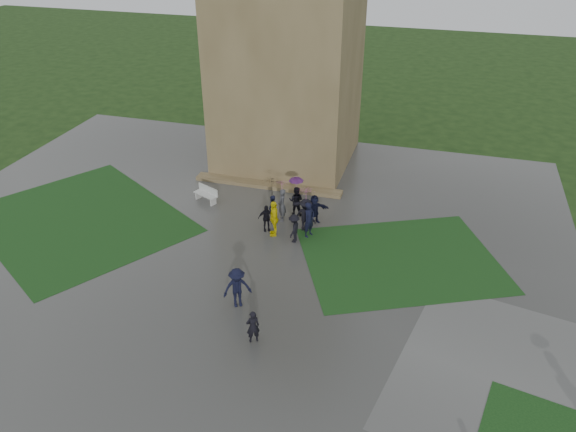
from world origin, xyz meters
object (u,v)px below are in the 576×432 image
(tower, at_px, (288,17))
(pedestrian_mid, at_px, (237,288))
(bench, at_px, (206,194))
(pedestrian_near, at_px, (253,327))

(tower, bearing_deg, pedestrian_mid, -81.77)
(tower, bearing_deg, bench, -111.37)
(pedestrian_mid, bearing_deg, pedestrian_near, -86.70)
(pedestrian_near, bearing_deg, pedestrian_mid, -88.34)
(tower, height_order, pedestrian_mid, tower)
(bench, bearing_deg, pedestrian_near, -33.66)
(pedestrian_mid, distance_m, pedestrian_near, 2.33)
(tower, xyz_separation_m, pedestrian_mid, (2.23, -15.41, -8.05))
(bench, relative_size, pedestrian_near, 1.10)
(bench, bearing_deg, pedestrian_mid, -34.49)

